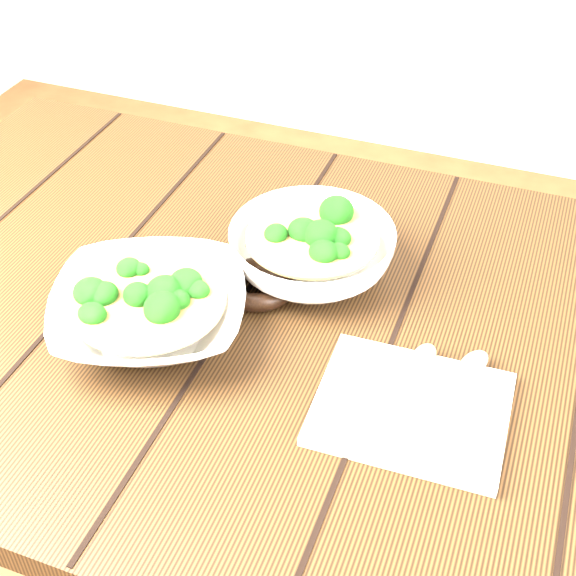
{
  "coord_description": "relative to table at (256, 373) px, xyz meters",
  "views": [
    {
      "loc": [
        0.31,
        -0.7,
        1.42
      ],
      "look_at": [
        0.05,
        -0.01,
        0.8
      ],
      "focal_mm": 50.0,
      "sensor_mm": 36.0,
      "label": 1
    }
  ],
  "objects": [
    {
      "name": "table",
      "position": [
        0.0,
        0.0,
        0.0
      ],
      "size": [
        1.2,
        0.8,
        0.75
      ],
      "color": "#35220F",
      "rests_on": "ground"
    },
    {
      "name": "soup_bowl_front",
      "position": [
        -0.1,
        -0.08,
        0.15
      ],
      "size": [
        0.3,
        0.3,
        0.07
      ],
      "color": "silver",
      "rests_on": "table"
    },
    {
      "name": "soup_bowl_back",
      "position": [
        0.04,
        0.09,
        0.16
      ],
      "size": [
        0.27,
        0.27,
        0.08
      ],
      "color": "silver",
      "rests_on": "table"
    },
    {
      "name": "trivet",
      "position": [
        -0.01,
        0.03,
        0.13
      ],
      "size": [
        0.13,
        0.13,
        0.02
      ],
      "primitive_type": "torus",
      "rotation": [
        0.0,
        0.0,
        -0.38
      ],
      "color": "black",
      "rests_on": "table"
    },
    {
      "name": "napkin",
      "position": [
        0.23,
        -0.1,
        0.13
      ],
      "size": [
        0.21,
        0.18,
        0.01
      ],
      "primitive_type": "cube",
      "rotation": [
        0.0,
        0.0,
        0.03
      ],
      "color": "beige",
      "rests_on": "table"
    },
    {
      "name": "spoon_left",
      "position": [
        0.22,
        -0.06,
        0.13
      ],
      "size": [
        0.04,
        0.17,
        0.01
      ],
      "color": "#A7A493",
      "rests_on": "napkin"
    },
    {
      "name": "spoon_right",
      "position": [
        0.27,
        -0.05,
        0.13
      ],
      "size": [
        0.07,
        0.17,
        0.01
      ],
      "color": "#A7A493",
      "rests_on": "napkin"
    }
  ]
}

